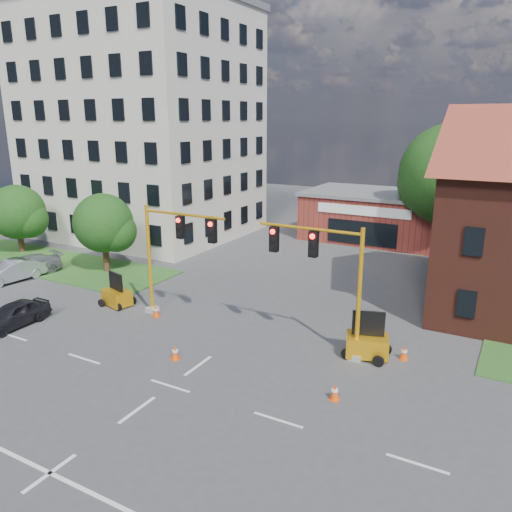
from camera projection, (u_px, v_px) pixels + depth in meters
name	position (u px, v px, depth m)	size (l,w,h in m)	color
ground	(170.00, 386.00, 20.68)	(120.00, 120.00, 0.00)	#424345
grass_verge_nw	(45.00, 261.00, 38.40)	(22.00, 6.00, 0.08)	#2C5821
lane_markings	(118.00, 423.00, 18.15)	(60.00, 36.00, 0.01)	white
office_block	(141.00, 122.00, 45.69)	(18.40, 15.40, 20.60)	beige
brick_shop	(376.00, 215.00, 45.40)	(12.40, 8.40, 4.30)	maroon
tree_large	(456.00, 178.00, 38.66)	(8.35, 7.95, 10.43)	#3B2415
tree_nw_front	(106.00, 225.00, 35.09)	(4.39, 4.18, 5.66)	#3B2415
tree_nw_rear	(20.00, 214.00, 40.21)	(4.61, 4.39, 5.57)	#3B2415
signal_mast_west	(172.00, 249.00, 26.71)	(5.30, 0.60, 6.20)	gray
signal_mast_east	(325.00, 273.00, 22.66)	(5.30, 0.60, 6.20)	gray
trailer_west	(117.00, 296.00, 29.37)	(1.94, 1.55, 1.94)	#F6A814
trailer_east	(367.00, 343.00, 23.03)	(2.19, 1.78, 2.16)	#F6A814
cone_a	(175.00, 353.00, 22.87)	(0.40, 0.40, 0.70)	#E9480C
cone_b	(156.00, 311.00, 27.75)	(0.40, 0.40, 0.70)	#E9480C
cone_c	(335.00, 392.00, 19.59)	(0.40, 0.40, 0.70)	#E9480C
cone_d	(404.00, 353.00, 22.85)	(0.40, 0.40, 0.70)	#E9480C
sedan_dark	(14.00, 314.00, 26.44)	(1.57, 3.90, 1.33)	black
sedan_silver_front	(11.00, 271.00, 33.65)	(1.53, 4.40, 1.45)	#A3A5AB
sedan_silver_rear	(27.00, 266.00, 34.89)	(1.93, 4.75, 1.38)	#A3A5AB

